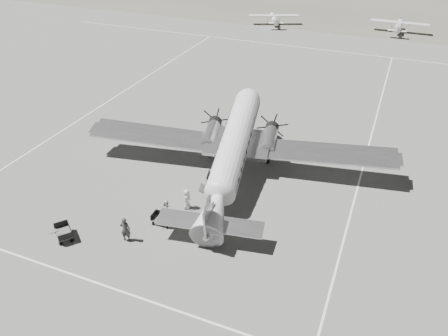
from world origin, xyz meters
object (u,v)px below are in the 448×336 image
baggage_cart_near (162,219)px  baggage_cart_far (64,233)px  ramp_agent (167,209)px  ground_crew (125,229)px  passenger (187,199)px  light_plane_left (274,20)px  dc3_airliner (233,152)px  light_plane_right (399,27)px

baggage_cart_near → baggage_cart_far: (-5.70, -4.07, 0.05)m
baggage_cart_far → baggage_cart_near: bearing=74.5°
baggage_cart_near → ramp_agent: ramp_agent is taller
ground_crew → passenger: bearing=-131.7°
baggage_cart_near → light_plane_left: bearing=97.4°
dc3_airliner → light_plane_right: (10.08, 54.23, -1.60)m
baggage_cart_near → ground_crew: 3.00m
baggage_cart_near → baggage_cart_far: size_ratio=0.89×
dc3_airliner → ground_crew: dc3_airliner is taller
baggage_cart_near → passenger: bearing=68.9°
light_plane_left → baggage_cart_far: (3.48, -63.06, -0.49)m
dc3_airliner → baggage_cart_far: 14.66m
light_plane_left → baggage_cart_near: light_plane_left is taller
light_plane_right → ramp_agent: bearing=-100.9°
light_plane_left → ramp_agent: 58.97m
light_plane_right → baggage_cart_near: 63.30m
baggage_cart_near → dc3_airliner: bearing=69.8°
light_plane_left → passenger: bearing=-103.0°
ramp_agent → passenger: (0.78, 1.70, 0.00)m
baggage_cart_far → ground_crew: 4.55m
dc3_airliner → baggage_cart_far: dc3_airliner is taller
ground_crew → passenger: size_ratio=1.17×
light_plane_left → ramp_agent: size_ratio=5.49×
passenger → light_plane_left: bearing=10.1°
light_plane_left → ground_crew: ground_crew is taller
dc3_airliner → ground_crew: 11.24m
dc3_airliner → light_plane_right: dc3_airliner is taller
baggage_cart_far → dc3_airliner: bearing=93.8°
baggage_cart_far → passenger: size_ratio=1.00×
light_plane_right → ramp_agent: light_plane_right is taller
light_plane_right → passenger: size_ratio=5.84×
dc3_airliner → passenger: size_ratio=16.21×
ground_crew → passenger: (2.32, 5.02, -0.14)m
baggage_cart_near → ramp_agent: bearing=81.3°
light_plane_left → baggage_cart_near: (9.19, -58.98, -0.54)m
light_plane_left → light_plane_right: size_ratio=0.94×
baggage_cart_near → ramp_agent: 0.86m
baggage_cart_far → passenger: 9.27m
light_plane_left → passenger: light_plane_left is taller
light_plane_left → ramp_agent: light_plane_left is taller
baggage_cart_near → baggage_cart_far: bearing=-145.9°
light_plane_left → baggage_cart_far: size_ratio=5.48×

